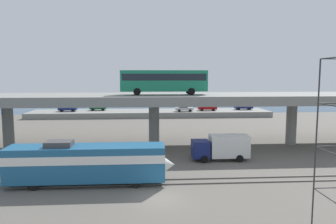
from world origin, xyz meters
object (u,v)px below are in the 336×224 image
at_px(transit_bus_on_overpass, 164,80).
at_px(service_truck_west, 222,147).
at_px(parked_car_1, 184,108).
at_px(parked_car_0, 98,107).
at_px(parked_car_3, 244,107).
at_px(parked_car_4, 207,108).
at_px(parked_car_2, 68,108).
at_px(train_locomotive, 95,161).

relative_size(transit_bus_on_overpass, service_truck_west, 1.76).
xyz_separation_m(service_truck_west, parked_car_1, (0.35, 40.87, 0.47)).
distance_m(transit_bus_on_overpass, parked_car_0, 40.88).
bearing_deg(parked_car_3, parked_car_4, 9.12).
bearing_deg(parked_car_2, service_truck_west, 123.49).
distance_m(train_locomotive, transit_bus_on_overpass, 18.49).
relative_size(train_locomotive, parked_car_0, 3.79).
xyz_separation_m(train_locomotive, parked_car_1, (14.26, 48.53, -0.08)).
xyz_separation_m(train_locomotive, service_truck_west, (13.91, 7.66, -0.56)).
bearing_deg(service_truck_west, parked_car_4, -98.57).
distance_m(parked_car_2, parked_car_4, 34.80).
bearing_deg(parked_car_1, parked_car_0, 169.27).
xyz_separation_m(train_locomotive, parked_car_0, (-7.42, 52.65, -0.08)).
relative_size(train_locomotive, transit_bus_on_overpass, 1.29).
distance_m(train_locomotive, parked_car_0, 53.17).
relative_size(parked_car_3, parked_car_4, 0.99).
height_order(service_truck_west, parked_car_3, service_truck_west).
xyz_separation_m(parked_car_0, parked_car_2, (-7.06, -2.05, 0.00)).
bearing_deg(parked_car_2, parked_car_3, -178.58).
bearing_deg(parked_car_3, parked_car_2, 1.42).
distance_m(parked_car_1, parked_car_4, 6.25).
bearing_deg(train_locomotive, transit_bus_on_overpass, 64.23).
xyz_separation_m(parked_car_3, parked_car_4, (-9.93, -1.59, 0.00)).
bearing_deg(train_locomotive, parked_car_1, 73.62).
xyz_separation_m(parked_car_0, parked_car_1, (21.69, -4.11, 0.00)).
relative_size(parked_car_1, parked_car_3, 0.95).
bearing_deg(train_locomotive, parked_car_0, 98.03).
height_order(parked_car_0, parked_car_3, same).
bearing_deg(service_truck_west, transit_bus_on_overpass, -49.30).
relative_size(train_locomotive, parked_car_3, 3.36).
relative_size(service_truck_west, parked_car_4, 1.46).
bearing_deg(service_truck_west, parked_car_2, -56.51).
height_order(transit_bus_on_overpass, parked_car_4, transit_bus_on_overpass).
height_order(service_truck_west, parked_car_1, service_truck_west).
bearing_deg(train_locomotive, service_truck_west, 28.85).
distance_m(train_locomotive, parked_car_2, 52.63).
bearing_deg(parked_car_4, train_locomotive, -112.06).
bearing_deg(parked_car_0, parked_car_3, -1.43).
bearing_deg(parked_car_1, parked_car_2, 175.90).
bearing_deg(transit_bus_on_overpass, parked_car_1, 78.30).
distance_m(train_locomotive, parked_car_4, 54.07).
bearing_deg(parked_car_1, service_truck_west, -90.49).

